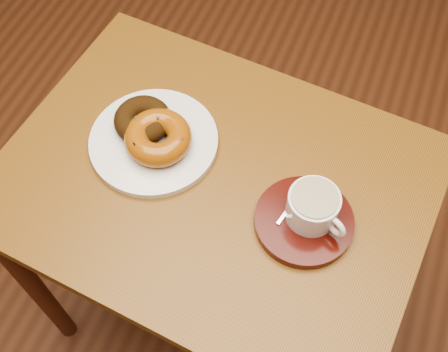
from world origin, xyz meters
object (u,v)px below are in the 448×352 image
(cafe_table, at_px, (214,208))
(saucer, at_px, (304,221))
(coffee_cup, at_px, (313,207))
(donut_plate, at_px, (154,141))

(cafe_table, relative_size, saucer, 4.82)
(cafe_table, bearing_deg, coffee_cup, 0.13)
(coffee_cup, bearing_deg, saucer, -101.24)
(donut_plate, bearing_deg, cafe_table, -13.40)
(cafe_table, xyz_separation_m, donut_plate, (-0.13, 0.03, 0.12))
(donut_plate, distance_m, saucer, 0.30)
(saucer, xyz_separation_m, coffee_cup, (0.01, 0.01, 0.04))
(saucer, height_order, coffee_cup, coffee_cup)
(donut_plate, bearing_deg, saucer, -10.96)
(donut_plate, xyz_separation_m, saucer, (0.30, -0.06, 0.00))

